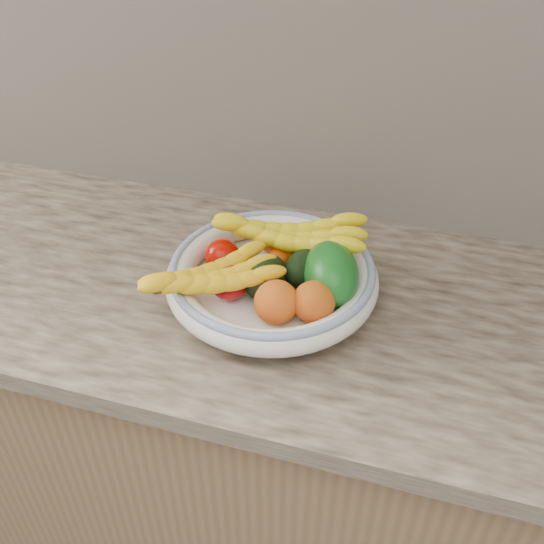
{
  "coord_description": "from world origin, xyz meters",
  "views": [
    {
      "loc": [
        0.25,
        0.83,
        1.64
      ],
      "look_at": [
        0.0,
        1.66,
        0.96
      ],
      "focal_mm": 40.0,
      "sensor_mm": 36.0,
      "label": 1
    }
  ],
  "objects_px": {
    "banana_bunch_back": "(289,239)",
    "fruit_bowl": "(272,277)",
    "green_mango": "(331,274)",
    "banana_bunch_front": "(211,280)"
  },
  "relations": [
    {
      "from": "banana_bunch_back",
      "to": "fruit_bowl",
      "type": "bearing_deg",
      "value": -106.61
    },
    {
      "from": "green_mango",
      "to": "banana_bunch_front",
      "type": "bearing_deg",
      "value": -178.98
    },
    {
      "from": "fruit_bowl",
      "to": "banana_bunch_front",
      "type": "relative_size",
      "value": 1.47
    },
    {
      "from": "fruit_bowl",
      "to": "banana_bunch_front",
      "type": "xyz_separation_m",
      "value": [
        -0.09,
        -0.08,
        0.03
      ]
    },
    {
      "from": "green_mango",
      "to": "banana_bunch_back",
      "type": "distance_m",
      "value": 0.12
    },
    {
      "from": "banana_bunch_front",
      "to": "fruit_bowl",
      "type": "bearing_deg",
      "value": 0.28
    },
    {
      "from": "fruit_bowl",
      "to": "banana_bunch_back",
      "type": "distance_m",
      "value": 0.08
    },
    {
      "from": "fruit_bowl",
      "to": "banana_bunch_back",
      "type": "height_order",
      "value": "banana_bunch_back"
    },
    {
      "from": "fruit_bowl",
      "to": "green_mango",
      "type": "height_order",
      "value": "green_mango"
    },
    {
      "from": "green_mango",
      "to": "banana_bunch_front",
      "type": "distance_m",
      "value": 0.21
    }
  ]
}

